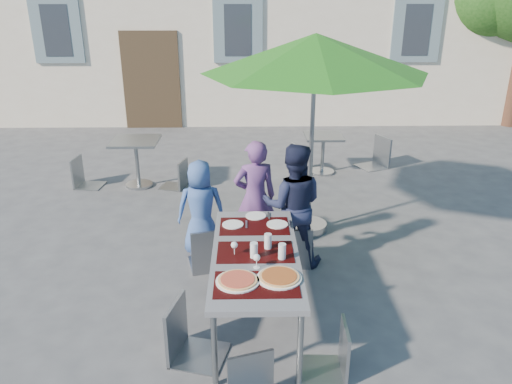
{
  "coord_description": "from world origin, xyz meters",
  "views": [
    {
      "loc": [
        0.17,
        -4.15,
        2.98
      ],
      "look_at": [
        0.27,
        0.82,
        0.99
      ],
      "focal_mm": 35.0,
      "sensor_mm": 36.0,
      "label": 1
    }
  ],
  "objects_px": {
    "child_1": "(255,198)",
    "bg_chair_r_0": "(177,158)",
    "bg_chair_l_1": "(302,142)",
    "pizza_near_left": "(238,280)",
    "bg_chair_l_0": "(81,155)",
    "chair_3": "(185,298)",
    "chair_4": "(335,322)",
    "child_2": "(293,205)",
    "chair_0": "(209,222)",
    "patio_umbrella": "(315,55)",
    "chair_1": "(269,231)",
    "bg_chair_r_1": "(379,134)",
    "pizza_near_right": "(279,277)",
    "cafe_table_1": "(323,148)",
    "dining_table": "(255,257)",
    "chair_2": "(293,222)",
    "cafe_table_0": "(136,154)",
    "child_0": "(201,208)",
    "chair_5": "(254,357)"
  },
  "relations": [
    {
      "from": "child_1",
      "to": "bg_chair_r_0",
      "type": "distance_m",
      "value": 2.5
    },
    {
      "from": "bg_chair_r_0",
      "to": "bg_chair_l_1",
      "type": "xyz_separation_m",
      "value": [
        2.09,
        0.67,
        0.06
      ]
    },
    {
      "from": "pizza_near_left",
      "to": "bg_chair_l_0",
      "type": "distance_m",
      "value": 4.95
    },
    {
      "from": "chair_3",
      "to": "bg_chair_l_0",
      "type": "xyz_separation_m",
      "value": [
        -2.16,
        4.19,
        -0.05
      ]
    },
    {
      "from": "chair_3",
      "to": "chair_4",
      "type": "height_order",
      "value": "chair_3"
    },
    {
      "from": "child_2",
      "to": "chair_3",
      "type": "xyz_separation_m",
      "value": [
        -1.05,
        -1.63,
        -0.14
      ]
    },
    {
      "from": "chair_0",
      "to": "child_1",
      "type": "bearing_deg",
      "value": 39.91
    },
    {
      "from": "bg_chair_r_0",
      "to": "pizza_near_left",
      "type": "bearing_deg",
      "value": -75.83
    },
    {
      "from": "chair_3",
      "to": "patio_umbrella",
      "type": "bearing_deg",
      "value": 61.47
    },
    {
      "from": "chair_0",
      "to": "chair_3",
      "type": "relative_size",
      "value": 1.01
    },
    {
      "from": "chair_1",
      "to": "bg_chair_r_1",
      "type": "distance_m",
      "value": 4.26
    },
    {
      "from": "bg_chair_r_0",
      "to": "pizza_near_right",
      "type": "bearing_deg",
      "value": -71.17
    },
    {
      "from": "chair_4",
      "to": "bg_chair_l_1",
      "type": "bearing_deg",
      "value": 86.97
    },
    {
      "from": "child_1",
      "to": "chair_3",
      "type": "relative_size",
      "value": 1.41
    },
    {
      "from": "chair_0",
      "to": "cafe_table_1",
      "type": "bearing_deg",
      "value": 61.73
    },
    {
      "from": "child_1",
      "to": "chair_1",
      "type": "relative_size",
      "value": 1.62
    },
    {
      "from": "child_1",
      "to": "bg_chair_l_1",
      "type": "height_order",
      "value": "child_1"
    },
    {
      "from": "child_1",
      "to": "dining_table",
      "type": "bearing_deg",
      "value": 78.0
    },
    {
      "from": "chair_4",
      "to": "dining_table",
      "type": "bearing_deg",
      "value": 130.97
    },
    {
      "from": "chair_1",
      "to": "bg_chair_l_0",
      "type": "xyz_separation_m",
      "value": [
        -2.93,
        2.77,
        0.04
      ]
    },
    {
      "from": "chair_2",
      "to": "bg_chair_l_0",
      "type": "bearing_deg",
      "value": 140.42
    },
    {
      "from": "chair_4",
      "to": "cafe_table_0",
      "type": "height_order",
      "value": "chair_4"
    },
    {
      "from": "child_2",
      "to": "chair_1",
      "type": "distance_m",
      "value": 0.41
    },
    {
      "from": "chair_4",
      "to": "bg_chair_r_1",
      "type": "height_order",
      "value": "bg_chair_r_1"
    },
    {
      "from": "dining_table",
      "to": "child_1",
      "type": "height_order",
      "value": "child_1"
    },
    {
      "from": "chair_0",
      "to": "cafe_table_1",
      "type": "xyz_separation_m",
      "value": [
        1.77,
        3.29,
        -0.14
      ]
    },
    {
      "from": "cafe_table_0",
      "to": "bg_chair_r_1",
      "type": "bearing_deg",
      "value": 12.46
    },
    {
      "from": "pizza_near_left",
      "to": "chair_2",
      "type": "distance_m",
      "value": 1.68
    },
    {
      "from": "child_0",
      "to": "pizza_near_left",
      "type": "bearing_deg",
      "value": 96.93
    },
    {
      "from": "chair_4",
      "to": "cafe_table_0",
      "type": "xyz_separation_m",
      "value": [
        -2.49,
        4.41,
        0.06
      ]
    },
    {
      "from": "child_0",
      "to": "bg_chair_r_0",
      "type": "relative_size",
      "value": 1.33
    },
    {
      "from": "chair_0",
      "to": "bg_chair_l_0",
      "type": "distance_m",
      "value": 3.53
    },
    {
      "from": "patio_umbrella",
      "to": "bg_chair_l_0",
      "type": "distance_m",
      "value": 4.28
    },
    {
      "from": "pizza_near_left",
      "to": "bg_chair_r_0",
      "type": "height_order",
      "value": "bg_chair_r_0"
    },
    {
      "from": "patio_umbrella",
      "to": "bg_chair_l_1",
      "type": "bearing_deg",
      "value": 86.26
    },
    {
      "from": "chair_5",
      "to": "child_0",
      "type": "bearing_deg",
      "value": 103.31
    },
    {
      "from": "bg_chair_r_0",
      "to": "bg_chair_r_1",
      "type": "xyz_separation_m",
      "value": [
        3.51,
        1.0,
        0.11
      ]
    },
    {
      "from": "chair_2",
      "to": "cafe_table_1",
      "type": "bearing_deg",
      "value": 75.85
    },
    {
      "from": "patio_umbrella",
      "to": "chair_1",
      "type": "bearing_deg",
      "value": -118.76
    },
    {
      "from": "pizza_near_left",
      "to": "bg_chair_l_0",
      "type": "bearing_deg",
      "value": 121.72
    },
    {
      "from": "dining_table",
      "to": "chair_2",
      "type": "height_order",
      "value": "chair_2"
    },
    {
      "from": "dining_table",
      "to": "child_1",
      "type": "bearing_deg",
      "value": 89.03
    },
    {
      "from": "chair_1",
      "to": "child_2",
      "type": "bearing_deg",
      "value": 36.16
    },
    {
      "from": "child_0",
      "to": "cafe_table_0",
      "type": "height_order",
      "value": "child_0"
    },
    {
      "from": "chair_5",
      "to": "bg_chair_l_0",
      "type": "height_order",
      "value": "bg_chair_l_0"
    },
    {
      "from": "pizza_near_right",
      "to": "cafe_table_1",
      "type": "relative_size",
      "value": 0.55
    },
    {
      "from": "chair_5",
      "to": "cafe_table_1",
      "type": "bearing_deg",
      "value": 76.51
    },
    {
      "from": "pizza_near_left",
      "to": "chair_1",
      "type": "bearing_deg",
      "value": 77.24
    },
    {
      "from": "chair_2",
      "to": "bg_chair_l_1",
      "type": "bearing_deg",
      "value": 82.11
    },
    {
      "from": "cafe_table_1",
      "to": "child_1",
      "type": "bearing_deg",
      "value": -113.55
    }
  ]
}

